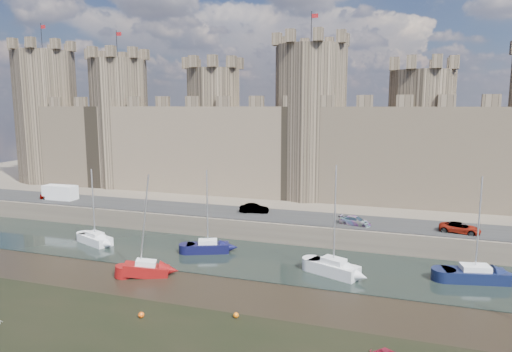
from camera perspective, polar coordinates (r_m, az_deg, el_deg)
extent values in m
cube|color=black|center=(51.08, -1.34, -10.19)|extent=(160.00, 12.00, 0.08)
cube|color=#4C443A|center=(84.50, 6.88, -1.76)|extent=(160.00, 60.00, 2.50)
cube|color=black|center=(59.51, 1.90, -4.92)|extent=(160.00, 7.00, 0.10)
cube|color=#42382B|center=(71.71, 5.09, 3.04)|extent=(100.00, 9.00, 14.00)
cylinder|color=#42382B|center=(94.66, -24.65, 6.71)|extent=(11.00, 11.00, 24.00)
cylinder|color=black|center=(95.44, -25.23, 15.42)|extent=(0.10, 0.10, 5.00)
cube|color=maroon|center=(95.35, -25.08, 16.54)|extent=(1.00, 0.03, 0.60)
cylinder|color=#42382B|center=(84.65, -16.59, 6.31)|extent=(10.00, 10.00, 22.00)
cylinder|color=black|center=(85.22, -17.00, 15.40)|extent=(0.10, 0.10, 5.00)
cube|color=maroon|center=(85.18, -16.77, 16.64)|extent=(1.00, 0.03, 0.60)
cylinder|color=#42382B|center=(75.90, -5.27, 5.63)|extent=(9.00, 9.00, 20.00)
cylinder|color=#42382B|center=(70.98, 6.73, 6.60)|extent=(11.00, 11.00, 23.00)
cylinder|color=black|center=(71.82, 6.94, 17.83)|extent=(0.10, 0.10, 5.00)
cube|color=maroon|center=(72.03, 7.38, 19.25)|extent=(1.00, 0.03, 0.60)
cylinder|color=#42382B|center=(69.66, 19.73, 4.46)|extent=(9.00, 9.00, 19.00)
imported|color=gray|center=(75.81, -24.08, -2.27)|extent=(3.74, 2.04, 1.21)
imported|color=gray|center=(60.62, -0.24, -4.09)|extent=(4.02, 2.00, 1.27)
imported|color=gray|center=(55.86, 12.30, -5.51)|extent=(4.02, 2.26, 1.10)
imported|color=gray|center=(56.18, 24.12, -5.94)|extent=(4.65, 2.76, 1.21)
cube|color=white|center=(75.05, -23.28, -1.93)|extent=(5.13, 2.12, 2.22)
cube|color=silver|center=(59.06, -19.46, -7.51)|extent=(5.24, 3.57, 0.99)
cube|color=silver|center=(58.87, -19.50, -6.84)|extent=(2.51, 2.04, 0.45)
cylinder|color=silver|center=(57.99, -19.69, -3.18)|extent=(0.14, 0.14, 8.13)
cube|color=black|center=(52.88, -6.03, -8.93)|extent=(5.09, 3.54, 1.04)
cube|color=silver|center=(52.66, -6.04, -8.15)|extent=(2.44, 2.01, 0.47)
cylinder|color=silver|center=(51.64, -6.12, -3.90)|extent=(0.14, 0.14, 8.47)
cube|color=silver|center=(46.57, 9.65, -11.40)|extent=(5.45, 3.77, 1.19)
cube|color=silver|center=(46.27, 9.68, -10.39)|extent=(2.62, 2.14, 0.54)
cylinder|color=silver|center=(44.98, 9.83, -4.83)|extent=(0.14, 0.14, 9.77)
cube|color=black|center=(49.08, 25.67, -11.16)|extent=(6.11, 3.37, 1.10)
cube|color=silver|center=(48.82, 25.73, -10.27)|extent=(2.83, 2.06, 0.50)
cylinder|color=silver|center=(47.66, 26.07, -5.41)|extent=(0.14, 0.14, 9.03)
cube|color=maroon|center=(47.13, -13.55, -11.43)|extent=(4.68, 3.33, 1.11)
cube|color=silver|center=(46.86, -13.59, -10.50)|extent=(2.26, 1.88, 0.51)
cylinder|color=silver|center=(45.64, -13.78, -5.40)|extent=(0.14, 0.14, 9.10)
sphere|color=#E34E0A|center=(38.85, -14.16, -16.48)|extent=(0.48, 0.48, 0.48)
sphere|color=#D85F09|center=(37.80, -2.51, -16.99)|extent=(0.44, 0.44, 0.44)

